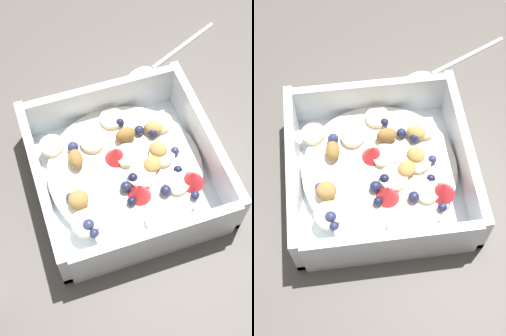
% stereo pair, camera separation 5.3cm
% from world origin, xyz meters
% --- Properties ---
extents(ground_plane, '(2.40, 2.40, 0.00)m').
position_xyz_m(ground_plane, '(0.00, 0.00, 0.00)').
color(ground_plane, '#56514C').
extents(fruit_bowl, '(0.20, 0.20, 0.06)m').
position_xyz_m(fruit_bowl, '(-0.00, 0.01, 0.02)').
color(fruit_bowl, white).
rests_on(fruit_bowl, ground).
extents(spoon, '(0.09, 0.16, 0.01)m').
position_xyz_m(spoon, '(0.16, -0.08, 0.00)').
color(spoon, silver).
rests_on(spoon, ground).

